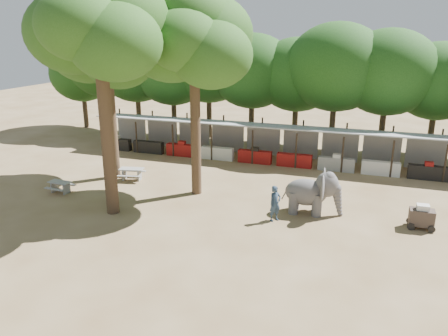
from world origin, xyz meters
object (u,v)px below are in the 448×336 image
(yard_tree_left, at_px, (105,44))
(picnic_table_near, at_px, (60,185))
(elephant, at_px, (313,192))
(handler, at_px, (275,204))
(cart_front, at_px, (422,217))
(yard_tree_center, at_px, (98,24))
(picnic_table_far, at_px, (132,172))
(yard_tree_back, at_px, (193,38))

(yard_tree_left, distance_m, picnic_table_near, 8.69)
(elephant, xyz_separation_m, handler, (-1.61, -1.53, -0.25))
(yard_tree_left, xyz_separation_m, picnic_table_near, (-1.31, -3.68, -7.77))
(picnic_table_near, relative_size, cart_front, 1.14)
(yard_tree_center, relative_size, picnic_table_far, 6.98)
(elephant, relative_size, handler, 1.67)
(yard_tree_left, bearing_deg, yard_tree_back, -9.46)
(yard_tree_center, relative_size, elephant, 4.02)
(picnic_table_near, height_order, cart_front, cart_front)
(yard_tree_back, height_order, handler, yard_tree_back)
(yard_tree_center, relative_size, picnic_table_near, 8.62)
(handler, bearing_deg, yard_tree_back, 102.43)
(elephant, relative_size, picnic_table_near, 2.14)
(yard_tree_left, bearing_deg, cart_front, -6.89)
(picnic_table_near, bearing_deg, elephant, 10.41)
(handler, relative_size, picnic_table_far, 1.04)
(yard_tree_center, height_order, handler, yard_tree_center)
(handler, distance_m, picnic_table_near, 12.54)
(yard_tree_back, bearing_deg, elephant, -8.26)
(picnic_table_near, distance_m, cart_front, 19.30)
(handler, distance_m, picnic_table_far, 10.33)
(yard_tree_back, bearing_deg, yard_tree_center, -126.86)
(handler, bearing_deg, yard_tree_left, 110.81)
(handler, relative_size, cart_front, 1.45)
(handler, bearing_deg, cart_front, -40.34)
(yard_tree_center, distance_m, picnic_table_far, 10.03)
(cart_front, bearing_deg, yard_tree_back, 173.64)
(yard_tree_back, bearing_deg, picnic_table_far, 171.70)
(yard_tree_back, bearing_deg, yard_tree_left, 170.54)
(yard_tree_left, xyz_separation_m, elephant, (12.83, -1.99, -7.06))
(picnic_table_far, bearing_deg, yard_tree_center, -83.44)
(yard_tree_left, distance_m, handler, 13.84)
(yard_tree_back, relative_size, cart_front, 9.24)
(yard_tree_back, relative_size, picnic_table_far, 6.58)
(cart_front, bearing_deg, yard_tree_left, 172.34)
(yard_tree_left, bearing_deg, yard_tree_center, -59.04)
(picnic_table_near, bearing_deg, handler, 4.32)
(picnic_table_near, distance_m, picnic_table_far, 4.31)
(handler, bearing_deg, picnic_table_far, 110.22)
(yard_tree_left, bearing_deg, elephant, -8.82)
(yard_tree_left, bearing_deg, handler, -17.44)
(yard_tree_center, xyz_separation_m, cart_front, (14.93, 2.83, -8.62))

